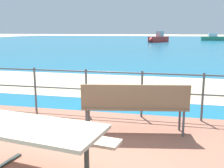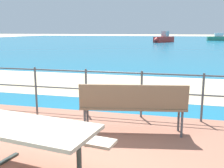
{
  "view_description": "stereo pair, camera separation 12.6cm",
  "coord_description": "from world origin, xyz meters",
  "px_view_note": "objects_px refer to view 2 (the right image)",
  "views": [
    {
      "loc": [
        1.14,
        -2.87,
        1.81
      ],
      "look_at": [
        -0.09,
        2.74,
        0.66
      ],
      "focal_mm": 43.16,
      "sensor_mm": 36.0,
      "label": 1
    },
    {
      "loc": [
        1.26,
        -2.84,
        1.81
      ],
      "look_at": [
        -0.09,
        2.74,
        0.66
      ],
      "focal_mm": 43.16,
      "sensor_mm": 36.0,
      "label": 2
    }
  ],
  "objects_px": {
    "park_bench": "(133,103)",
    "boat_mid": "(221,38)",
    "picnic_table": "(19,142)",
    "boat_near": "(164,39)"
  },
  "relations": [
    {
      "from": "park_bench",
      "to": "boat_mid",
      "type": "relative_size",
      "value": 0.36
    },
    {
      "from": "picnic_table",
      "to": "park_bench",
      "type": "bearing_deg",
      "value": 74.3
    },
    {
      "from": "picnic_table",
      "to": "boat_mid",
      "type": "xyz_separation_m",
      "value": [
        8.99,
        49.25,
        -0.18
      ]
    },
    {
      "from": "picnic_table",
      "to": "boat_near",
      "type": "relative_size",
      "value": 0.39
    },
    {
      "from": "picnic_table",
      "to": "park_bench",
      "type": "distance_m",
      "value": 2.15
    },
    {
      "from": "boat_mid",
      "to": "park_bench",
      "type": "bearing_deg",
      "value": -100.43
    },
    {
      "from": "boat_near",
      "to": "picnic_table",
      "type": "bearing_deg",
      "value": 28.69
    },
    {
      "from": "picnic_table",
      "to": "boat_near",
      "type": "distance_m",
      "value": 40.0
    },
    {
      "from": "park_bench",
      "to": "boat_mid",
      "type": "xyz_separation_m",
      "value": [
        8.1,
        47.3,
        -0.13
      ]
    },
    {
      "from": "boat_near",
      "to": "boat_mid",
      "type": "relative_size",
      "value": 0.93
    }
  ]
}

